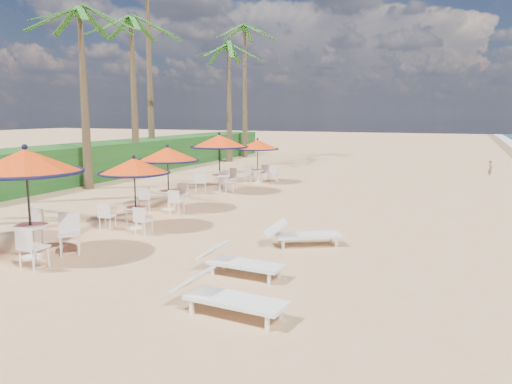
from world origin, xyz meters
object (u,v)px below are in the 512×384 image
(station_1, at_px, (133,175))
(station_3, at_px, (219,148))
(lounger_near, at_px, (225,295))
(lounger_far, at_px, (300,233))
(station_0, at_px, (29,175))
(station_2, at_px, (167,162))
(lounger_mid, at_px, (237,261))
(station_4, at_px, (258,150))

(station_1, xyz_separation_m, station_3, (-0.75, 7.08, 0.29))
(lounger_near, relative_size, lounger_far, 1.04)
(station_0, xyz_separation_m, station_3, (-0.36, 10.48, -0.08))
(station_3, xyz_separation_m, lounger_near, (6.02, -11.80, -1.54))
(station_2, xyz_separation_m, lounger_mid, (5.25, -5.64, -1.37))
(station_3, relative_size, lounger_mid, 1.35)
(station_3, bearing_deg, station_1, -83.96)
(station_2, bearing_deg, station_1, -77.14)
(station_0, height_order, lounger_mid, station_0)
(station_1, bearing_deg, lounger_mid, -31.00)
(station_0, relative_size, station_2, 1.17)
(station_3, xyz_separation_m, station_4, (0.38, 3.47, -0.29))
(station_4, relative_size, lounger_near, 1.04)
(station_2, relative_size, station_3, 0.89)
(station_0, distance_m, lounger_far, 6.66)
(station_0, bearing_deg, lounger_mid, 7.28)
(station_4, xyz_separation_m, lounger_near, (5.63, -15.27, -1.25))
(station_4, xyz_separation_m, lounger_far, (5.47, -10.57, -1.27))
(lounger_near, bearing_deg, station_3, 122.36)
(station_1, distance_m, station_2, 2.95)
(station_1, height_order, station_2, station_2)
(station_4, bearing_deg, station_3, -96.32)
(station_4, bearing_deg, station_1, -88.02)
(lounger_far, bearing_deg, station_0, -178.46)
(lounger_near, distance_m, lounger_mid, 2.07)
(station_1, distance_m, station_3, 7.13)
(station_1, bearing_deg, station_2, 102.86)
(station_2, xyz_separation_m, station_3, (-0.09, 4.20, 0.20))
(station_2, bearing_deg, lounger_near, -52.08)
(station_2, distance_m, lounger_mid, 7.83)
(station_2, height_order, lounger_near, station_2)
(station_4, xyz_separation_m, lounger_mid, (4.96, -13.31, -1.28))
(station_1, xyz_separation_m, lounger_near, (5.27, -4.72, -1.25))
(station_3, distance_m, lounger_mid, 11.31)
(station_1, relative_size, station_4, 1.00)
(station_0, relative_size, station_3, 1.04)
(station_0, distance_m, station_4, 13.95)
(lounger_near, bearing_deg, station_2, 133.28)
(station_4, bearing_deg, lounger_far, -62.62)
(lounger_far, bearing_deg, lounger_near, -118.13)
(station_3, height_order, lounger_near, station_3)
(station_4, height_order, lounger_near, station_4)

